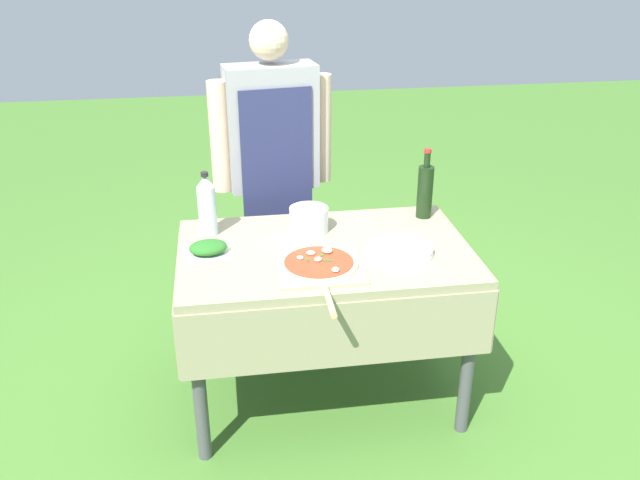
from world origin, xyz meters
name	(u,v)px	position (x,y,z in m)	size (l,w,h in m)	color
ground_plane	(324,394)	(0.00, 0.00, 0.00)	(12.00, 12.00, 0.00)	#477A2D
prep_table	(325,271)	(0.00, 0.00, 0.64)	(1.22, 0.78, 0.75)	gray
person_cook	(273,158)	(-0.15, 0.65, 0.93)	(0.59, 0.24, 1.57)	#4C4C51
pizza_on_peel	(319,266)	(-0.05, -0.18, 0.76)	(0.34, 0.54, 0.05)	#D1B27F
oil_bottle	(425,190)	(0.50, 0.26, 0.87)	(0.07, 0.07, 0.32)	black
water_bottle	(207,205)	(-0.47, 0.22, 0.88)	(0.08, 0.08, 0.28)	silver
herb_container	(208,248)	(-0.47, 0.02, 0.77)	(0.20, 0.17, 0.06)	silver
mixing_tub	(309,219)	(-0.04, 0.19, 0.80)	(0.17, 0.17, 0.11)	silver
plate_stack	(401,249)	(0.30, -0.09, 0.76)	(0.27, 0.27, 0.03)	white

